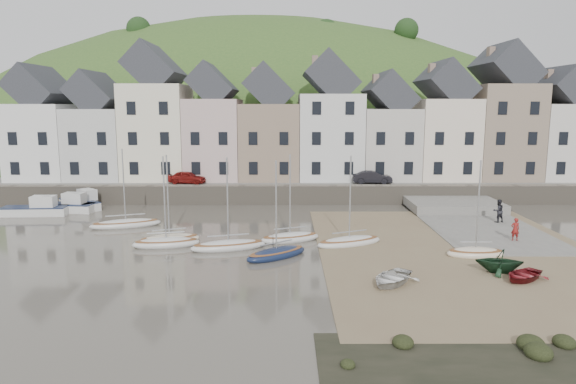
{
  "coord_description": "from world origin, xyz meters",
  "views": [
    {
      "loc": [
        -0.15,
        -32.48,
        9.44
      ],
      "look_at": [
        0.0,
        6.0,
        3.0
      ],
      "focal_mm": 32.62,
      "sensor_mm": 36.0,
      "label": 1
    }
  ],
  "objects_px": {
    "rowboat_white": "(391,278)",
    "rowboat_green": "(499,261)",
    "sailboat_0": "(126,224)",
    "person_dark": "(498,211)",
    "car_left": "(187,177)",
    "person_red": "(515,229)",
    "rowboat_red": "(523,275)",
    "car_right": "(372,177)"
  },
  "relations": [
    {
      "from": "rowboat_red",
      "to": "person_red",
      "type": "distance_m",
      "value": 8.71
    },
    {
      "from": "rowboat_white",
      "to": "car_right",
      "type": "xyz_separation_m",
      "value": [
        3.1,
        25.49,
        1.85
      ]
    },
    {
      "from": "person_red",
      "to": "car_left",
      "type": "relative_size",
      "value": 0.42
    },
    {
      "from": "rowboat_red",
      "to": "rowboat_white",
      "type": "bearing_deg",
      "value": -123.34
    },
    {
      "from": "person_dark",
      "to": "rowboat_white",
      "type": "bearing_deg",
      "value": 37.66
    },
    {
      "from": "rowboat_white",
      "to": "rowboat_red",
      "type": "distance_m",
      "value": 7.27
    },
    {
      "from": "rowboat_green",
      "to": "person_red",
      "type": "xyz_separation_m",
      "value": [
        3.84,
        6.82,
        0.18
      ]
    },
    {
      "from": "sailboat_0",
      "to": "person_dark",
      "type": "relative_size",
      "value": 3.4
    },
    {
      "from": "rowboat_red",
      "to": "car_right",
      "type": "xyz_separation_m",
      "value": [
        -4.14,
        24.89,
        1.9
      ]
    },
    {
      "from": "rowboat_white",
      "to": "rowboat_red",
      "type": "height_order",
      "value": "rowboat_white"
    },
    {
      "from": "sailboat_0",
      "to": "person_red",
      "type": "height_order",
      "value": "sailboat_0"
    },
    {
      "from": "rowboat_white",
      "to": "rowboat_green",
      "type": "xyz_separation_m",
      "value": [
        6.47,
        1.92,
        0.35
      ]
    },
    {
      "from": "rowboat_red",
      "to": "rowboat_green",
      "type": "bearing_deg",
      "value": 172.29
    },
    {
      "from": "person_red",
      "to": "car_right",
      "type": "height_order",
      "value": "car_right"
    },
    {
      "from": "sailboat_0",
      "to": "rowboat_green",
      "type": "bearing_deg",
      "value": -25.08
    },
    {
      "from": "rowboat_white",
      "to": "car_right",
      "type": "height_order",
      "value": "car_right"
    },
    {
      "from": "rowboat_red",
      "to": "car_right",
      "type": "relative_size",
      "value": 0.71
    },
    {
      "from": "sailboat_0",
      "to": "car_left",
      "type": "xyz_separation_m",
      "value": [
        2.59,
        12.07,
        1.98
      ]
    },
    {
      "from": "sailboat_0",
      "to": "rowboat_green",
      "type": "distance_m",
      "value": 27.15
    },
    {
      "from": "rowboat_white",
      "to": "person_dark",
      "type": "relative_size",
      "value": 1.73
    },
    {
      "from": "sailboat_0",
      "to": "rowboat_white",
      "type": "distance_m",
      "value": 22.55
    },
    {
      "from": "person_dark",
      "to": "car_left",
      "type": "distance_m",
      "value": 29.15
    },
    {
      "from": "rowboat_white",
      "to": "rowboat_green",
      "type": "bearing_deg",
      "value": 54.23
    },
    {
      "from": "person_red",
      "to": "rowboat_green",
      "type": "bearing_deg",
      "value": 61.43
    },
    {
      "from": "rowboat_green",
      "to": "person_dark",
      "type": "relative_size",
      "value": 1.4
    },
    {
      "from": "rowboat_white",
      "to": "rowboat_green",
      "type": "height_order",
      "value": "rowboat_green"
    },
    {
      "from": "sailboat_0",
      "to": "car_left",
      "type": "height_order",
      "value": "sailboat_0"
    },
    {
      "from": "rowboat_white",
      "to": "car_left",
      "type": "xyz_separation_m",
      "value": [
        -15.53,
        25.49,
        1.85
      ]
    },
    {
      "from": "car_left",
      "to": "car_right",
      "type": "xyz_separation_m",
      "value": [
        18.63,
        0.0,
        0.01
      ]
    },
    {
      "from": "person_dark",
      "to": "car_right",
      "type": "xyz_separation_m",
      "value": [
        -8.32,
        11.05,
        1.2
      ]
    },
    {
      "from": "rowboat_green",
      "to": "car_right",
      "type": "height_order",
      "value": "car_right"
    },
    {
      "from": "sailboat_0",
      "to": "rowboat_red",
      "type": "relative_size",
      "value": 2.28
    },
    {
      "from": "car_right",
      "to": "person_dark",
      "type": "bearing_deg",
      "value": -139.31
    },
    {
      "from": "sailboat_0",
      "to": "rowboat_green",
      "type": "height_order",
      "value": "sailboat_0"
    },
    {
      "from": "car_left",
      "to": "person_red",
      "type": "bearing_deg",
      "value": -114.47
    },
    {
      "from": "person_dark",
      "to": "car_right",
      "type": "distance_m",
      "value": 13.88
    },
    {
      "from": "sailboat_0",
      "to": "rowboat_red",
      "type": "xyz_separation_m",
      "value": [
        25.36,
        -12.83,
        0.09
      ]
    },
    {
      "from": "rowboat_red",
      "to": "car_right",
      "type": "height_order",
      "value": "car_right"
    },
    {
      "from": "sailboat_0",
      "to": "rowboat_white",
      "type": "relative_size",
      "value": 1.97
    },
    {
      "from": "rowboat_white",
      "to": "rowboat_red",
      "type": "xyz_separation_m",
      "value": [
        7.24,
        0.6,
        -0.04
      ]
    },
    {
      "from": "rowboat_red",
      "to": "person_red",
      "type": "bearing_deg",
      "value": 121.26
    },
    {
      "from": "sailboat_0",
      "to": "person_dark",
      "type": "height_order",
      "value": "sailboat_0"
    }
  ]
}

